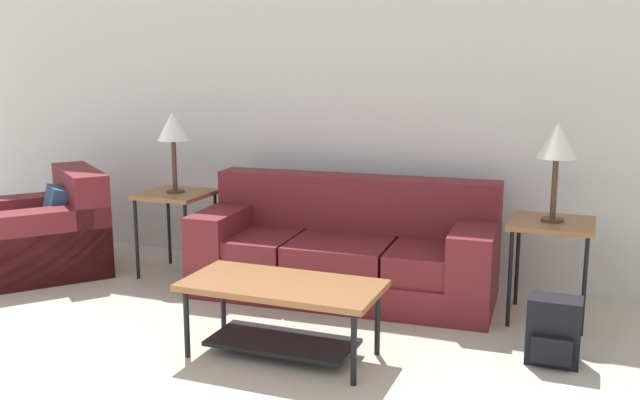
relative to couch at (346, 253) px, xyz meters
name	(u,v)px	position (x,y,z in m)	size (l,w,h in m)	color
wall_back	(390,107)	(0.13, 0.63, 1.00)	(8.95, 0.06, 2.60)	silver
couch	(346,253)	(0.00, 0.00, 0.00)	(2.14, 0.96, 0.82)	maroon
armchair	(47,235)	(-2.39, -0.33, -0.01)	(1.29, 1.28, 0.80)	maroon
coffee_table	(282,302)	(0.03, -1.17, 0.02)	(1.11, 0.54, 0.43)	#935B33
side_table_left	(176,201)	(-1.38, -0.02, 0.28)	(0.52, 0.52, 0.65)	#935B33
side_table_right	(551,232)	(1.39, -0.02, 0.28)	(0.52, 0.52, 0.65)	#935B33
table_lamp_left	(173,129)	(-1.38, -0.02, 0.84)	(0.25, 0.25, 0.62)	#472D1E
table_lamp_right	(557,144)	(1.39, -0.02, 0.84)	(0.25, 0.25, 0.62)	#472D1E
backpack	(554,331)	(1.47, -0.72, -0.12)	(0.29, 0.27, 0.37)	black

